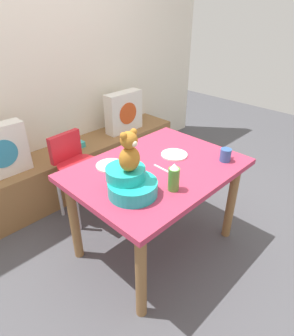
% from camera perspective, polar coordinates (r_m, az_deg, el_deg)
% --- Properties ---
extents(ground_plane, '(8.00, 8.00, 0.00)m').
position_cam_1_polar(ground_plane, '(2.50, 1.69, -14.66)').
color(ground_plane, '#4C4C51').
extents(back_wall, '(4.40, 0.10, 2.60)m').
position_cam_1_polar(back_wall, '(3.00, -20.12, 19.63)').
color(back_wall, silver).
rests_on(back_wall, ground_plane).
extents(window_bench, '(2.60, 0.44, 0.46)m').
position_cam_1_polar(window_bench, '(3.12, -14.44, -0.25)').
color(window_bench, olive).
rests_on(window_bench, ground_plane).
extents(pillow_floral_left, '(0.44, 0.15, 0.44)m').
position_cam_1_polar(pillow_floral_left, '(2.68, -27.00, 2.95)').
color(pillow_floral_left, white).
rests_on(pillow_floral_left, window_bench).
extents(pillow_floral_right, '(0.44, 0.15, 0.44)m').
position_cam_1_polar(pillow_floral_right, '(3.30, -4.59, 10.93)').
color(pillow_floral_right, white).
rests_on(pillow_floral_right, window_bench).
extents(book_stack, '(0.20, 0.14, 0.06)m').
position_cam_1_polar(book_stack, '(3.03, -14.29, 4.33)').
color(book_stack, '#3BAFA9').
rests_on(book_stack, window_bench).
extents(dining_table, '(1.20, 0.89, 0.74)m').
position_cam_1_polar(dining_table, '(2.10, 1.94, -2.38)').
color(dining_table, '#B73351').
rests_on(dining_table, ground_plane).
extents(highchair, '(0.35, 0.47, 0.79)m').
position_cam_1_polar(highchair, '(2.56, -13.66, 0.33)').
color(highchair, red).
rests_on(highchair, ground_plane).
extents(infant_seat_teal, '(0.30, 0.33, 0.16)m').
position_cam_1_polar(infant_seat_teal, '(1.74, -3.30, -2.95)').
color(infant_seat_teal, '#1EB2AA').
rests_on(infant_seat_teal, dining_table).
extents(teddy_bear, '(0.13, 0.12, 0.25)m').
position_cam_1_polar(teddy_bear, '(1.63, -3.49, 3.12)').
color(teddy_bear, '#B47224').
rests_on(teddy_bear, infant_seat_teal).
extents(ketchup_bottle, '(0.07, 0.07, 0.18)m').
position_cam_1_polar(ketchup_bottle, '(1.76, 5.29, -1.89)').
color(ketchup_bottle, '#4C8C33').
rests_on(ketchup_bottle, dining_table).
extents(coffee_mug, '(0.12, 0.08, 0.09)m').
position_cam_1_polar(coffee_mug, '(2.18, 15.22, 2.52)').
color(coffee_mug, '#335999').
rests_on(coffee_mug, dining_table).
extents(dinner_plate_near, '(0.20, 0.20, 0.01)m').
position_cam_1_polar(dinner_plate_near, '(2.20, 5.37, 2.63)').
color(dinner_plate_near, white).
rests_on(dinner_plate_near, dining_table).
extents(dinner_plate_far, '(0.20, 0.20, 0.01)m').
position_cam_1_polar(dinner_plate_far, '(2.07, -7.27, 0.50)').
color(dinner_plate_far, white).
rests_on(dinner_plate_far, dining_table).
extents(table_fork, '(0.02, 0.17, 0.01)m').
position_cam_1_polar(table_fork, '(2.01, 3.07, -0.28)').
color(table_fork, silver).
rests_on(table_fork, dining_table).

